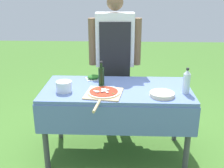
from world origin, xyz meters
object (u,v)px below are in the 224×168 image
at_px(person_cook, 115,53).
at_px(mixing_tub, 64,86).
at_px(prep_table, 117,98).
at_px(pizza_on_peel, 103,93).
at_px(plate_stack, 162,94).
at_px(water_bottle, 187,81).
at_px(herb_container, 93,77).
at_px(oil_bottle, 101,76).

bearing_deg(person_cook, mixing_tub, 55.34).
height_order(prep_table, person_cook, person_cook).
xyz_separation_m(prep_table, pizza_on_peel, (-0.12, -0.18, 0.12)).
bearing_deg(plate_stack, person_cook, 119.48).
distance_m(water_bottle, mixing_tub, 1.14).
relative_size(herb_container, mixing_tub, 1.29).
distance_m(oil_bottle, water_bottle, 0.82).
distance_m(prep_table, person_cook, 0.68).
xyz_separation_m(herb_container, mixing_tub, (-0.24, -0.37, 0.03)).
relative_size(prep_table, plate_stack, 6.36).
xyz_separation_m(herb_container, plate_stack, (0.67, -0.45, -0.00)).
distance_m(pizza_on_peel, herb_container, 0.46).
bearing_deg(pizza_on_peel, herb_container, 115.18).
distance_m(oil_bottle, plate_stack, 0.63).
distance_m(prep_table, pizza_on_peel, 0.24).
height_order(prep_table, herb_container, herb_container).
bearing_deg(person_cook, prep_table, 91.11).
height_order(water_bottle, plate_stack, water_bottle).
bearing_deg(plate_stack, oil_bottle, 156.09).
distance_m(mixing_tub, plate_stack, 0.91).
height_order(herb_container, plate_stack, herb_container).
bearing_deg(pizza_on_peel, mixing_tub, 178.01).
xyz_separation_m(prep_table, mixing_tub, (-0.49, -0.11, 0.15)).
bearing_deg(person_cook, plate_stack, 116.97).
relative_size(prep_table, oil_bottle, 5.79).
xyz_separation_m(prep_table, herb_container, (-0.26, 0.26, 0.12)).
relative_size(prep_table, pizza_on_peel, 2.49).
bearing_deg(water_bottle, plate_stack, -159.52).
distance_m(person_cook, mixing_tub, 0.87).
distance_m(pizza_on_peel, mixing_tub, 0.38).
relative_size(oil_bottle, plate_stack, 1.10).
relative_size(person_cook, water_bottle, 6.59).
bearing_deg(plate_stack, pizza_on_peel, 178.45).
distance_m(herb_container, mixing_tub, 0.44).
distance_m(oil_bottle, herb_container, 0.23).
bearing_deg(mixing_tub, oil_bottle, 27.19).
xyz_separation_m(water_bottle, plate_stack, (-0.23, -0.09, -0.10)).
xyz_separation_m(oil_bottle, water_bottle, (0.80, -0.17, 0.01)).
distance_m(prep_table, oil_bottle, 0.26).
height_order(mixing_tub, plate_stack, mixing_tub).
bearing_deg(oil_bottle, person_cook, 78.08).
height_order(person_cook, water_bottle, person_cook).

